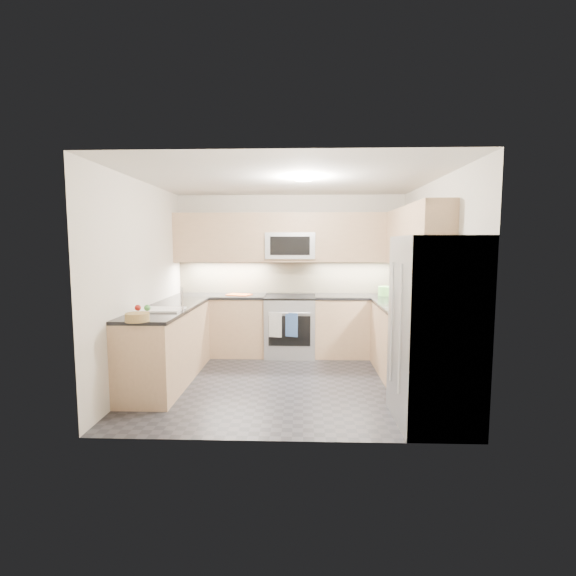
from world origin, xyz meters
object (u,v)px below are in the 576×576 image
object	(u,v)px
utensil_bowl	(386,291)
fruit_basket	(137,317)
refrigerator	(435,331)
microwave	(290,246)
gas_range	(290,326)
cutting_board	(239,295)

from	to	relation	value
utensil_bowl	fruit_basket	xyz separation A→B (m)	(-2.96, -2.26, -0.03)
utensil_bowl	refrigerator	bearing A→B (deg)	-90.51
utensil_bowl	microwave	bearing A→B (deg)	175.79
microwave	fruit_basket	size ratio (longest dim) A/B	3.17
gas_range	fruit_basket	bearing A→B (deg)	-123.59
fruit_basket	gas_range	bearing A→B (deg)	56.41
cutting_board	utensil_bowl	bearing A→B (deg)	0.04
gas_range	microwave	world-z (taller)	microwave
microwave	fruit_basket	distance (m)	2.89
gas_range	fruit_basket	distance (m)	2.75
gas_range	fruit_basket	world-z (taller)	fruit_basket
gas_range	utensil_bowl	world-z (taller)	utensil_bowl
microwave	cutting_board	distance (m)	1.10
cutting_board	fruit_basket	distance (m)	2.36
cutting_board	fruit_basket	xyz separation A→B (m)	(-0.70, -2.26, 0.04)
gas_range	microwave	bearing A→B (deg)	90.00
gas_range	utensil_bowl	xyz separation A→B (m)	(1.47, 0.02, 0.55)
gas_range	microwave	size ratio (longest dim) A/B	1.20
microwave	cutting_board	world-z (taller)	microwave
refrigerator	utensil_bowl	xyz separation A→B (m)	(0.02, 2.44, 0.11)
refrigerator	cutting_board	world-z (taller)	refrigerator
fruit_basket	microwave	bearing A→B (deg)	57.83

